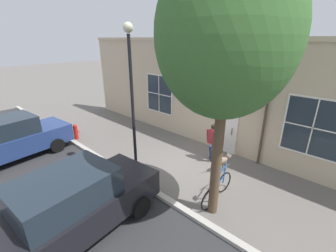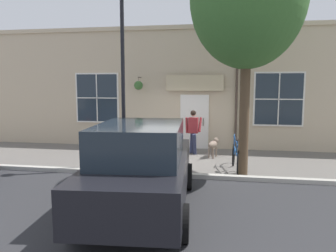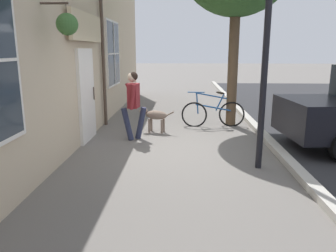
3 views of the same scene
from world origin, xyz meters
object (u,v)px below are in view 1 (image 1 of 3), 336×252
fire_hydrant (76,131)px  leaning_bicycle (217,189)px  dog_on_leash (223,160)px  street_lamp (131,82)px  pedestrian_walking (213,139)px  parked_car_nearest_curb (10,139)px  street_tree_by_curb (227,39)px  parked_car_mid_block (74,204)px

fire_hydrant → leaning_bicycle: bearing=95.9°
dog_on_leash → leaning_bicycle: bearing=24.4°
leaning_bicycle → fire_hydrant: 7.60m
leaning_bicycle → street_lamp: (0.53, -3.24, 2.96)m
pedestrian_walking → fire_hydrant: 6.73m
dog_on_leash → parked_car_nearest_curb: parked_car_nearest_curb is taller
dog_on_leash → leaning_bicycle: size_ratio=0.55×
street_tree_by_curb → street_lamp: bearing=-90.5°
fire_hydrant → street_lamp: bearing=93.4°
parked_car_nearest_curb → parked_car_mid_block: 5.64m
parked_car_mid_block → fire_hydrant: (-2.74, -5.61, -0.48)m
leaning_bicycle → parked_car_nearest_curb: size_ratio=0.39×
parked_car_mid_block → fire_hydrant: bearing=-116.1°
street_tree_by_curb → parked_car_nearest_curb: street_tree_by_curb is taller
pedestrian_walking → dog_on_leash: 0.98m
leaning_bicycle → street_lamp: street_lamp is taller
leaning_bicycle → street_tree_by_curb: bearing=17.7°
parked_car_nearest_curb → street_lamp: street_lamp is taller
pedestrian_walking → fire_hydrant: pedestrian_walking is taller
pedestrian_walking → parked_car_nearest_curb: (5.43, -6.15, -0.06)m
pedestrian_walking → street_lamp: size_ratio=0.31×
leaning_bicycle → street_lamp: size_ratio=0.34×
street_tree_by_curb → street_lamp: (-0.03, -3.42, -1.32)m
leaning_bicycle → fire_hydrant: bearing=-84.1°
street_tree_by_curb → parked_car_mid_block: bearing=-35.7°
leaning_bicycle → street_lamp: 4.42m
pedestrian_walking → fire_hydrant: bearing=-65.7°
street_tree_by_curb → parked_car_nearest_curb: size_ratio=1.49×
parked_car_nearest_curb → street_lamp: size_ratio=0.86×
street_tree_by_curb → parked_car_mid_block: size_ratio=1.49×
pedestrian_walking → street_tree_by_curb: bearing=32.6°
pedestrian_walking → parked_car_mid_block: 5.52m
parked_car_nearest_curb → street_lamp: (-2.93, 4.35, 2.46)m
pedestrian_walking → street_tree_by_curb: street_tree_by_curb is taller
pedestrian_walking → parked_car_nearest_curb: size_ratio=0.36×
parked_car_mid_block → street_lamp: size_ratio=0.86×
street_lamp → dog_on_leash: bearing=129.5°
parked_car_nearest_curb → fire_hydrant: size_ratio=5.75×
street_lamp → fire_hydrant: bearing=-86.6°
parked_car_nearest_curb → parked_car_mid_block: (0.07, 5.64, 0.00)m
dog_on_leash → fire_hydrant: fire_hydrant is taller
leaning_bicycle → parked_car_nearest_curb: (3.46, -7.59, 0.50)m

